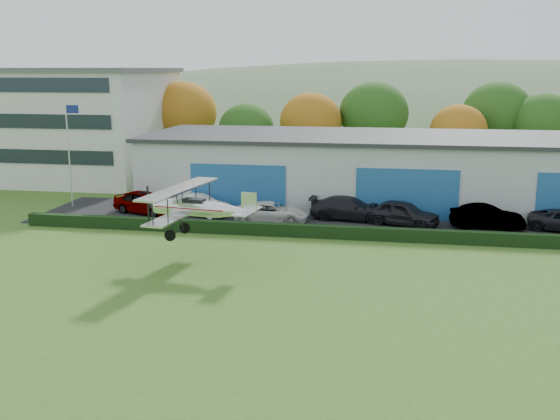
% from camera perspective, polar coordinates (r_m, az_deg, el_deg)
% --- Properties ---
extents(ground, '(300.00, 300.00, 0.00)m').
position_cam_1_polar(ground, '(24.72, 0.15, -12.12)').
color(ground, '#36651F').
rests_on(ground, ground).
extents(apron, '(48.00, 9.00, 0.05)m').
position_cam_1_polar(apron, '(44.37, 8.60, -1.04)').
color(apron, black).
rests_on(apron, ground).
extents(hedge, '(46.00, 0.60, 0.80)m').
position_cam_1_polar(hedge, '(39.62, 8.44, -2.11)').
color(hedge, black).
rests_on(hedge, ground).
extents(hangar, '(40.60, 12.60, 5.30)m').
position_cam_1_polar(hangar, '(50.72, 11.17, 3.59)').
color(hangar, '#B2B7BC').
rests_on(hangar, ground).
extents(office_block, '(20.60, 15.60, 10.40)m').
position_cam_1_polar(office_block, '(65.60, -19.29, 7.35)').
color(office_block, silver).
rests_on(office_block, ground).
extents(flagpole, '(1.05, 0.10, 8.00)m').
position_cam_1_polar(flagpole, '(50.41, -18.28, 5.59)').
color(flagpole, silver).
rests_on(flagpole, ground).
extents(tree_belt, '(75.70, 13.22, 10.12)m').
position_cam_1_polar(tree_belt, '(63.02, 7.27, 8.12)').
color(tree_belt, '#3D2614').
rests_on(tree_belt, ground).
extents(distant_hills, '(430.00, 196.00, 56.00)m').
position_cam_1_polar(distant_hills, '(164.03, 6.96, 4.22)').
color(distant_hills, '#4C6642').
rests_on(distant_hills, ground).
extents(car_0, '(5.27, 3.54, 1.67)m').
position_cam_1_polar(car_0, '(47.16, -11.98, 0.70)').
color(car_0, gray).
rests_on(car_0, apron).
extents(car_1, '(4.83, 2.61, 1.51)m').
position_cam_1_polar(car_1, '(45.78, -7.27, 0.42)').
color(car_1, silver).
rests_on(car_1, apron).
extents(car_2, '(5.21, 2.72, 1.40)m').
position_cam_1_polar(car_2, '(43.43, -0.79, -0.21)').
color(car_2, silver).
rests_on(car_2, apron).
extents(car_3, '(5.68, 2.83, 1.58)m').
position_cam_1_polar(car_3, '(44.50, 6.22, 0.15)').
color(car_3, black).
rests_on(car_3, apron).
extents(car_4, '(5.30, 3.64, 1.67)m').
position_cam_1_polar(car_4, '(43.37, 10.90, -0.27)').
color(car_4, black).
rests_on(car_4, apron).
extents(car_5, '(4.76, 1.75, 1.56)m').
position_cam_1_polar(car_5, '(43.90, 18.02, -0.59)').
color(car_5, gray).
rests_on(car_5, apron).
extents(biplane, '(6.41, 7.34, 2.73)m').
position_cam_1_polar(biplane, '(34.19, -7.56, 0.30)').
color(biplane, silver).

